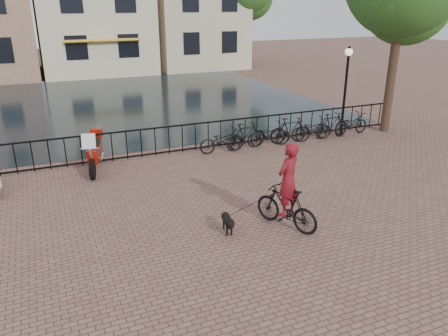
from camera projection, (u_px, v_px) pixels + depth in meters
name	position (u px, v px, depth m)	size (l,w,h in m)	color
ground	(282.00, 272.00, 8.81)	(100.00, 100.00, 0.00)	brown
canal_water	(121.00, 102.00, 23.68)	(20.00, 20.00, 0.00)	black
railing	(169.00, 140.00, 15.51)	(20.00, 0.05, 1.02)	black
lamp_post	(347.00, 76.00, 17.13)	(0.30, 0.30, 3.45)	black
cyclist	(287.00, 191.00, 10.24)	(1.23, 1.87, 2.49)	black
dog	(228.00, 223.00, 10.26)	(0.35, 0.76, 0.49)	black
motorcycle	(94.00, 148.00, 13.90)	(1.02, 2.18, 1.51)	#9B180B
parked_bike_0	(222.00, 140.00, 15.67)	(0.60, 1.72, 0.90)	black
parked_bike_1	(246.00, 136.00, 16.00)	(0.47, 1.66, 1.00)	black
parked_bike_2	(269.00, 134.00, 16.37)	(0.60, 1.72, 0.90)	black
parked_bike_3	(291.00, 130.00, 16.70)	(0.47, 1.66, 1.00)	black
parked_bike_4	(311.00, 129.00, 17.06)	(0.60, 1.72, 0.90)	black
parked_bike_5	(332.00, 125.00, 17.39)	(0.47, 1.66, 1.00)	black
parked_bike_6	(351.00, 124.00, 17.76)	(0.60, 1.72, 0.90)	black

